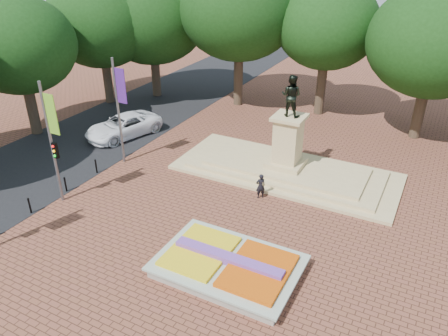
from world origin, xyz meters
name	(u,v)px	position (x,y,z in m)	size (l,w,h in m)	color
ground	(229,241)	(0.00, 0.00, 0.00)	(90.00, 90.00, 0.00)	brown
asphalt_street	(77,145)	(-15.00, 5.00, 0.01)	(9.00, 90.00, 0.02)	black
flower_bed	(229,265)	(1.03, -2.00, 0.38)	(6.30, 4.30, 0.91)	gray
monument	(286,161)	(0.00, 8.00, 0.88)	(14.00, 6.00, 6.40)	tan
tree_row_back	(370,41)	(2.33, 18.00, 6.67)	(44.80, 8.80, 10.43)	#36291D
tree_row_street	(10,51)	(-19.50, 4.67, 6.39)	(8.40, 25.40, 9.98)	#36291D
banner_poles	(48,141)	(-10.08, -1.31, 3.88)	(0.88, 11.17, 7.00)	slate
bollard_row	(48,194)	(-10.70, -1.50, 0.53)	(0.12, 13.12, 0.98)	black
van	(123,126)	(-12.93, 7.88, 0.81)	(2.68, 5.82, 1.62)	white
pedestrian	(260,186)	(-0.25, 4.50, 0.77)	(0.56, 0.37, 1.54)	black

